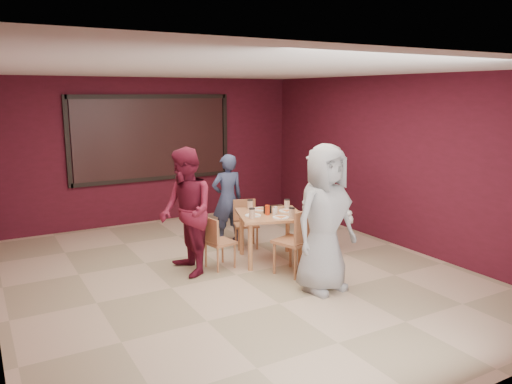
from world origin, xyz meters
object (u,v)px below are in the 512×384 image
chair_front (298,238)px  diner_back (227,199)px  diner_front (325,219)px  diner_left (186,212)px  dining_table (270,219)px  diner_right (325,197)px  chair_right (316,221)px  chair_left (216,240)px  chair_back (246,220)px

chair_front → diner_back: bearing=94.1°
diner_front → diner_left: diner_front is taller
dining_table → diner_back: 1.20m
diner_right → diner_left: bearing=81.7°
chair_right → chair_left: bearing=177.8°
diner_back → diner_right: (1.18, -1.15, 0.11)m
chair_right → diner_right: (0.20, 0.03, 0.36)m
diner_right → chair_left: bearing=81.9°
diner_front → diner_right: 1.73m
diner_front → diner_right: size_ratio=1.09×
chair_front → chair_back: bearing=89.6°
chair_back → chair_right: size_ratio=0.87×
dining_table → diner_left: size_ratio=0.66×
diner_left → diner_right: bearing=91.2°
chair_right → diner_right: diner_right is taller
diner_left → chair_back: bearing=121.1°
dining_table → chair_front: (0.02, -0.70, -0.11)m
chair_right → diner_front: diner_front is taller
diner_front → diner_back: diner_front is taller
chair_back → diner_left: size_ratio=0.43×
chair_front → chair_back: 1.53m
chair_back → diner_front: 2.20m
diner_left → chair_left: bearing=90.0°
dining_table → diner_right: bearing=2.4°
chair_front → diner_right: size_ratio=0.55×
chair_left → diner_left: (-0.45, 0.02, 0.46)m
chair_back → diner_back: size_ratio=0.51×
dining_table → chair_left: 0.89m
chair_back → diner_back: bearing=111.8°
diner_front → chair_right: bearing=49.8°
chair_back → diner_right: (1.04, -0.78, 0.42)m
chair_right → diner_right: 0.41m
chair_left → chair_back: bearing=39.9°
diner_back → diner_right: bearing=140.0°
dining_table → chair_back: (0.03, 0.82, -0.21)m
diner_front → diner_right: bearing=44.7°
diner_left → chair_right: bearing=90.3°
dining_table → diner_back: size_ratio=0.78×
chair_front → diner_left: bearing=148.5°
dining_table → chair_back: size_ratio=1.53×
chair_front → chair_right: (0.85, 0.72, -0.03)m
diner_back → diner_front: bearing=96.8°
chair_back → chair_front: bearing=-90.4°
diner_front → diner_back: size_ratio=1.24×
dining_table → chair_front: bearing=-88.5°
chair_back → chair_left: 1.15m
chair_back → diner_back: (-0.15, 0.37, 0.32)m
diner_front → diner_right: (1.06, 1.36, -0.08)m
chair_front → diner_right: 1.33m
chair_front → diner_left: diner_left is taller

